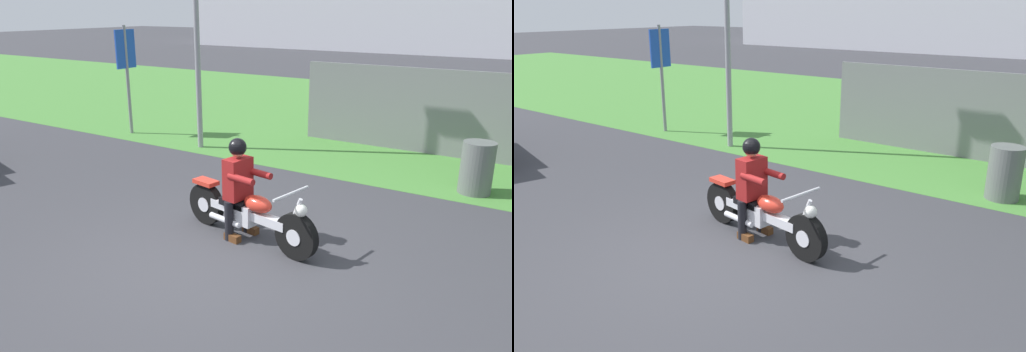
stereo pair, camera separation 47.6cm
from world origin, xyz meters
The scene contains 7 objects.
ground centered at (0.00, 0.00, 0.00)m, with size 120.00×120.00×0.00m, color #38383D.
grass_verge centered at (0.00, 9.90, 0.00)m, with size 60.00×12.00×0.01m, color #478438.
motorcycle_lead centered at (0.05, 0.92, 0.38)m, with size 2.24×0.72×0.86m.
rider_lead centered at (-0.12, 0.95, 0.80)m, with size 0.60×0.52×1.38m.
trash_can centered at (2.27, 4.50, 0.44)m, with size 0.53×0.53×0.89m, color #595E5B.
sign_banner centered at (-5.80, 4.50, 1.72)m, with size 0.08×0.60×2.60m.
fence_segment centered at (1.58, 6.57, 0.90)m, with size 7.00×0.06×1.80m, color slate.
Camera 2 is at (3.91, -4.07, 3.00)m, focal length 35.80 mm.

